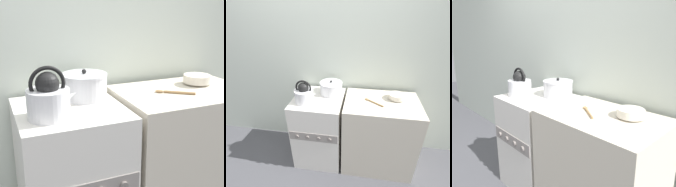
# 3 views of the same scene
# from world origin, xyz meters

# --- Properties ---
(wall_back) EXTENTS (7.00, 0.06, 2.50)m
(wall_back) POSITION_xyz_m (0.00, 0.68, 1.25)
(wall_back) COLOR silver
(wall_back) RESTS_ON ground_plane
(stove) EXTENTS (0.59, 0.63, 0.92)m
(stove) POSITION_xyz_m (-0.00, 0.30, 0.46)
(stove) COLOR silver
(stove) RESTS_ON ground_plane
(counter) EXTENTS (0.85, 0.60, 0.94)m
(counter) POSITION_xyz_m (0.75, 0.30, 0.47)
(counter) COLOR beige
(counter) RESTS_ON ground_plane
(kettle) EXTENTS (0.26, 0.22, 0.27)m
(kettle) POSITION_xyz_m (-0.13, 0.20, 1.02)
(kettle) COLOR silver
(kettle) RESTS_ON stove
(cooking_pot) EXTENTS (0.28, 0.28, 0.18)m
(cooking_pot) POSITION_xyz_m (0.13, 0.44, 1.00)
(cooking_pot) COLOR silver
(cooking_pot) RESTS_ON stove
(enamel_bowl) EXTENTS (0.18, 0.18, 0.07)m
(enamel_bowl) POSITION_xyz_m (0.91, 0.39, 0.97)
(enamel_bowl) COLOR beige
(enamel_bowl) RESTS_ON counter
(wooden_spoon) EXTENTS (0.21, 0.16, 0.02)m
(wooden_spoon) POSITION_xyz_m (0.64, 0.27, 0.95)
(wooden_spoon) COLOR #A37A4C
(wooden_spoon) RESTS_ON counter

